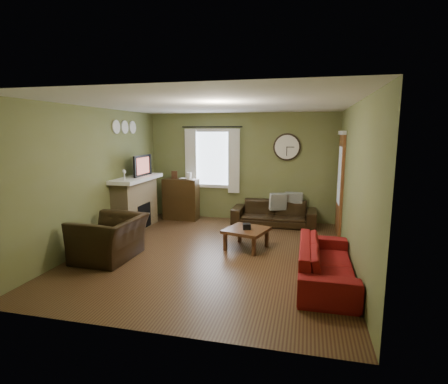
% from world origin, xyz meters
% --- Properties ---
extents(floor, '(4.60, 5.20, 0.00)m').
position_xyz_m(floor, '(0.00, 0.00, 0.00)').
color(floor, '#482F1C').
rests_on(floor, ground).
extents(ceiling, '(4.60, 5.20, 0.00)m').
position_xyz_m(ceiling, '(0.00, 0.00, 2.60)').
color(ceiling, white).
rests_on(ceiling, ground).
extents(wall_left, '(0.00, 5.20, 2.60)m').
position_xyz_m(wall_left, '(-2.30, 0.00, 1.30)').
color(wall_left, olive).
rests_on(wall_left, ground).
extents(wall_right, '(0.00, 5.20, 2.60)m').
position_xyz_m(wall_right, '(2.30, 0.00, 1.30)').
color(wall_right, olive).
rests_on(wall_right, ground).
extents(wall_back, '(4.60, 0.00, 2.60)m').
position_xyz_m(wall_back, '(0.00, 2.60, 1.30)').
color(wall_back, olive).
rests_on(wall_back, ground).
extents(wall_front, '(4.60, 0.00, 2.60)m').
position_xyz_m(wall_front, '(0.00, -2.60, 1.30)').
color(wall_front, olive).
rests_on(wall_front, ground).
extents(fireplace, '(0.40, 1.40, 1.10)m').
position_xyz_m(fireplace, '(-2.10, 1.15, 0.55)').
color(fireplace, tan).
rests_on(fireplace, floor).
extents(firebox, '(0.04, 0.60, 0.55)m').
position_xyz_m(firebox, '(-1.91, 1.15, 0.30)').
color(firebox, black).
rests_on(firebox, fireplace).
extents(mantel, '(0.58, 1.60, 0.08)m').
position_xyz_m(mantel, '(-2.07, 1.15, 1.14)').
color(mantel, white).
rests_on(mantel, fireplace).
extents(tv, '(0.08, 0.60, 0.35)m').
position_xyz_m(tv, '(-2.05, 1.30, 1.35)').
color(tv, black).
rests_on(tv, mantel).
extents(tv_screen, '(0.02, 0.62, 0.36)m').
position_xyz_m(tv_screen, '(-1.97, 1.30, 1.41)').
color(tv_screen, '#994C3F').
rests_on(tv_screen, mantel).
extents(medallion_left, '(0.28, 0.28, 0.03)m').
position_xyz_m(medallion_left, '(-2.28, 0.80, 2.25)').
color(medallion_left, white).
rests_on(medallion_left, wall_left).
extents(medallion_mid, '(0.28, 0.28, 0.03)m').
position_xyz_m(medallion_mid, '(-2.28, 1.15, 2.25)').
color(medallion_mid, white).
rests_on(medallion_mid, wall_left).
extents(medallion_right, '(0.28, 0.28, 0.03)m').
position_xyz_m(medallion_right, '(-2.28, 1.50, 2.25)').
color(medallion_right, white).
rests_on(medallion_right, wall_left).
extents(window_pane, '(1.00, 0.02, 1.30)m').
position_xyz_m(window_pane, '(-0.70, 2.58, 1.50)').
color(window_pane, silver).
rests_on(window_pane, wall_back).
extents(curtain_rod, '(0.03, 0.03, 1.50)m').
position_xyz_m(curtain_rod, '(-0.70, 2.48, 2.27)').
color(curtain_rod, black).
rests_on(curtain_rod, wall_back).
extents(curtain_left, '(0.28, 0.04, 1.55)m').
position_xyz_m(curtain_left, '(-1.25, 2.48, 1.45)').
color(curtain_left, silver).
rests_on(curtain_left, wall_back).
extents(curtain_right, '(0.28, 0.04, 1.55)m').
position_xyz_m(curtain_right, '(-0.15, 2.48, 1.45)').
color(curtain_right, silver).
rests_on(curtain_right, wall_back).
extents(wall_clock, '(0.64, 0.06, 0.64)m').
position_xyz_m(wall_clock, '(1.10, 2.55, 1.80)').
color(wall_clock, white).
rests_on(wall_clock, wall_back).
extents(door, '(0.05, 0.90, 2.10)m').
position_xyz_m(door, '(2.27, 1.85, 1.05)').
color(door, brown).
rests_on(door, floor).
extents(bookshelf, '(0.85, 0.36, 1.01)m').
position_xyz_m(bookshelf, '(-1.42, 2.20, 0.51)').
color(bookshelf, '#2F200D').
rests_on(bookshelf, floor).
extents(book, '(0.17, 0.22, 0.02)m').
position_xyz_m(book, '(-1.45, 2.26, 0.96)').
color(book, '#442715').
rests_on(book, bookshelf).
extents(sofa_brown, '(1.92, 0.75, 0.56)m').
position_xyz_m(sofa_brown, '(0.87, 2.20, 0.28)').
color(sofa_brown, black).
rests_on(sofa_brown, floor).
extents(pillow_left, '(0.42, 0.16, 0.41)m').
position_xyz_m(pillow_left, '(1.30, 2.39, 0.55)').
color(pillow_left, gray).
rests_on(pillow_left, sofa_brown).
extents(pillow_right, '(0.41, 0.26, 0.39)m').
position_xyz_m(pillow_right, '(0.95, 2.24, 0.55)').
color(pillow_right, gray).
rests_on(pillow_right, sofa_brown).
extents(sofa_red, '(0.76, 1.95, 0.57)m').
position_xyz_m(sofa_red, '(1.90, -0.77, 0.28)').
color(sofa_red, maroon).
rests_on(sofa_red, floor).
extents(armchair, '(1.01, 1.15, 0.73)m').
position_xyz_m(armchair, '(-1.64, -0.67, 0.36)').
color(armchair, black).
rests_on(armchair, floor).
extents(coffee_table, '(0.89, 0.89, 0.38)m').
position_xyz_m(coffee_table, '(0.53, 0.38, 0.19)').
color(coffee_table, '#442715').
rests_on(coffee_table, floor).
extents(tissue_box, '(0.17, 0.17, 0.11)m').
position_xyz_m(tissue_box, '(0.54, 0.34, 0.40)').
color(tissue_box, black).
rests_on(tissue_box, coffee_table).
extents(wine_glass_a, '(0.07, 0.07, 0.21)m').
position_xyz_m(wine_glass_a, '(-2.05, 0.62, 1.28)').
color(wine_glass_a, white).
rests_on(wine_glass_a, mantel).
extents(wine_glass_b, '(0.06, 0.06, 0.19)m').
position_xyz_m(wine_glass_b, '(-2.05, 0.64, 1.27)').
color(wine_glass_b, white).
rests_on(wine_glass_b, mantel).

